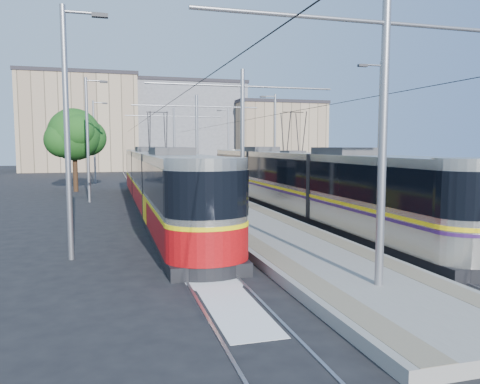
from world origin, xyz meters
name	(u,v)px	position (x,y,z in m)	size (l,w,h in m)	color
ground	(310,259)	(0.00, 0.00, 0.00)	(160.00, 160.00, 0.00)	black
platform	(206,198)	(0.00, 17.00, 0.15)	(4.00, 50.00, 0.30)	gray
tactile_strip_left	(184,196)	(-1.45, 17.00, 0.30)	(0.70, 50.00, 0.01)	gray
tactile_strip_right	(226,195)	(1.45, 17.00, 0.30)	(0.70, 50.00, 0.01)	gray
rails	(206,200)	(0.00, 17.00, 0.02)	(8.71, 70.00, 0.03)	gray
track_arrow	(226,297)	(-3.60, -3.00, 0.01)	(1.20, 5.00, 0.01)	silver
tram_left	(158,181)	(-3.60, 12.43, 1.71)	(2.43, 28.38, 5.50)	black
tram_right	(293,178)	(3.60, 10.38, 1.86)	(2.43, 28.66, 5.50)	black
catenary	(214,132)	(0.00, 14.15, 4.52)	(9.20, 70.00, 7.00)	gray
street_lamps	(194,139)	(0.00, 21.00, 4.18)	(15.18, 38.22, 8.00)	gray
shelter	(219,180)	(0.20, 13.85, 1.59)	(0.95, 1.25, 2.46)	black
tree	(78,136)	(-8.54, 25.84, 4.47)	(4.55, 4.21, 6.61)	#382314
building_left	(81,123)	(-10.00, 60.00, 7.02)	(16.32, 12.24, 14.02)	tan
building_centre	(184,126)	(6.00, 64.00, 6.91)	(18.36, 14.28, 13.81)	gray
building_right	(276,135)	(20.00, 58.00, 5.33)	(14.28, 10.20, 10.64)	tan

